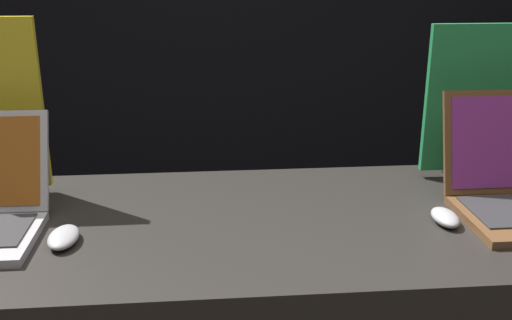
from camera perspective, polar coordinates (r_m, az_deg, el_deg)
The scene contains 3 objects.
mouse_front at distance 1.39m, azimuth -17.85°, elevation -7.00°, with size 0.07×0.12×0.03m.
mouse_back at distance 1.49m, azimuth 17.57°, elevation -5.22°, with size 0.06×0.11×0.03m.
promo_stand_back at distance 1.79m, azimuth 21.18°, elevation 4.82°, with size 0.36×0.07×0.43m.
Camera 1 is at (-0.12, -0.97, 1.52)m, focal length 42.00 mm.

